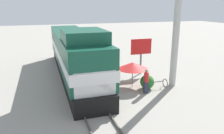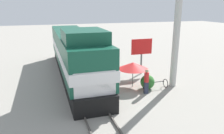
{
  "view_description": "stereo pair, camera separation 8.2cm",
  "coord_description": "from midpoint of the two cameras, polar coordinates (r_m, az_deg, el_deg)",
  "views": [
    {
      "loc": [
        -2.66,
        -15.34,
        6.14
      ],
      "look_at": [
        1.2,
        -3.49,
        2.6
      ],
      "focal_mm": 35.0,
      "sensor_mm": 36.0,
      "label": 1
    },
    {
      "loc": [
        -2.59,
        -15.37,
        6.14
      ],
      "look_at": [
        1.2,
        -3.49,
        2.6
      ],
      "focal_mm": 35.0,
      "sensor_mm": 36.0,
      "label": 2
    }
  ],
  "objects": [
    {
      "name": "ground_plane",
      "position": [
        16.74,
        -7.82,
        -5.83
      ],
      "size": [
        120.0,
        120.0,
        0.0
      ],
      "primitive_type": "plane",
      "color": "gray"
    },
    {
      "name": "rail_near",
      "position": [
        16.62,
        -10.27,
        -5.84
      ],
      "size": [
        0.08,
        30.11,
        0.15
      ],
      "primitive_type": "cube",
      "color": "#4C4742",
      "rests_on": "ground_plane"
    },
    {
      "name": "rail_far",
      "position": [
        16.84,
        -5.42,
        -5.34
      ],
      "size": [
        0.08,
        30.11,
        0.15
      ],
      "primitive_type": "cube",
      "color": "#4C4742",
      "rests_on": "ground_plane"
    },
    {
      "name": "locomotive",
      "position": [
        19.22,
        -9.81,
        3.3
      ],
      "size": [
        2.91,
        16.33,
        4.61
      ],
      "color": "black",
      "rests_on": "ground_plane"
    },
    {
      "name": "utility_pole",
      "position": [
        17.05,
        16.61,
        13.04
      ],
      "size": [
        1.8,
        0.5,
        10.92
      ],
      "color": "#B2B2AD",
      "rests_on": "ground_plane"
    },
    {
      "name": "vendor_umbrella",
      "position": [
        16.75,
        5.28,
        0.35
      ],
      "size": [
        2.36,
        2.36,
        1.96
      ],
      "color": "#4C4C4C",
      "rests_on": "ground_plane"
    },
    {
      "name": "billboard_sign",
      "position": [
        19.97,
        7.51,
        4.82
      ],
      "size": [
        2.0,
        0.12,
        3.24
      ],
      "color": "#595959",
      "rests_on": "ground_plane"
    },
    {
      "name": "shrub_cluster",
      "position": [
        16.8,
        9.02,
        -3.86
      ],
      "size": [
        1.07,
        1.07,
        1.07
      ],
      "primitive_type": "sphere",
      "color": "#2D722D",
      "rests_on": "ground_plane"
    },
    {
      "name": "person_bystander",
      "position": [
        15.73,
        8.77,
        -3.44
      ],
      "size": [
        0.34,
        0.34,
        1.82
      ],
      "color": "#2D3347",
      "rests_on": "ground_plane"
    },
    {
      "name": "bicycle",
      "position": [
        16.94,
        11.02,
        -4.46
      ],
      "size": [
        1.87,
        0.74,
        0.67
      ],
      "rotation": [
        0.0,
        0.0,
        -1.53
      ],
      "color": "black",
      "rests_on": "ground_plane"
    }
  ]
}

